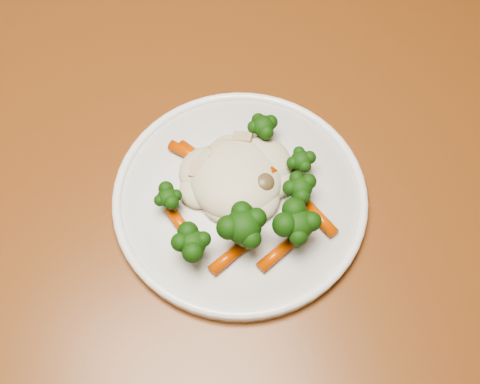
{
  "coord_description": "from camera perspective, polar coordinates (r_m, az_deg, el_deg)",
  "views": [
    {
      "loc": [
        -0.16,
        -0.45,
        1.31
      ],
      "look_at": [
        -0.07,
        -0.17,
        0.77
      ],
      "focal_mm": 45.0,
      "sensor_mm": 36.0,
      "label": 1
    }
  ],
  "objects": [
    {
      "name": "dining_table",
      "position": [
        0.73,
        1.0,
        -4.9
      ],
      "size": [
        1.32,
        1.12,
        0.75
      ],
      "rotation": [
        0.0,
        0.0,
        -0.4
      ],
      "color": "brown",
      "rests_on": "ground"
    },
    {
      "name": "plate",
      "position": [
        0.63,
        0.0,
        -0.59
      ],
      "size": [
        0.26,
        0.26,
        0.01
      ],
      "primitive_type": "cylinder",
      "color": "white",
      "rests_on": "dining_table"
    },
    {
      "name": "meal",
      "position": [
        0.61,
        0.49,
        0.06
      ],
      "size": [
        0.18,
        0.17,
        0.05
      ],
      "color": "beige",
      "rests_on": "plate"
    }
  ]
}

